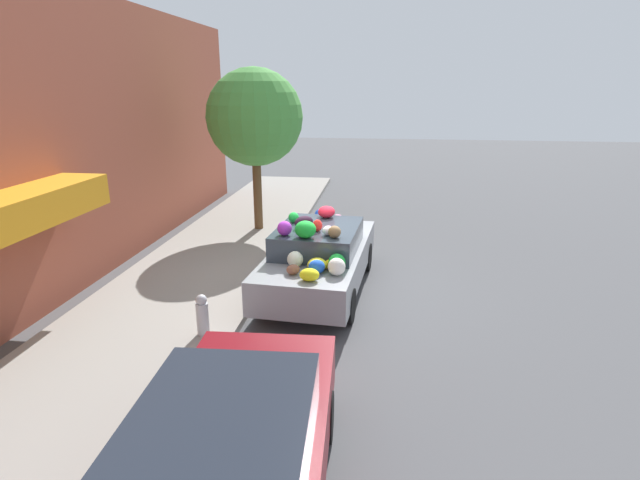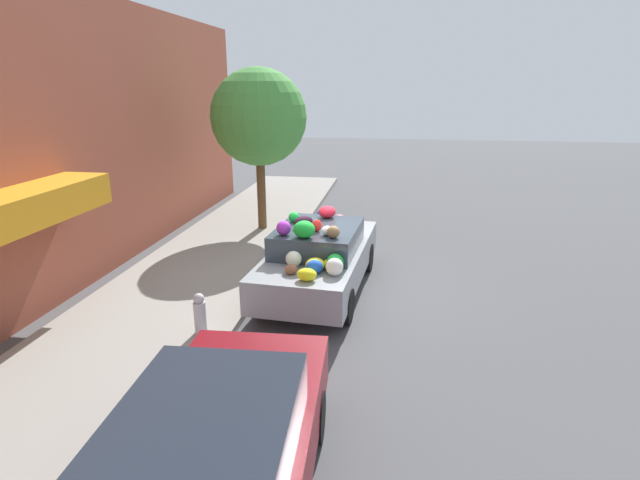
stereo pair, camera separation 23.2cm
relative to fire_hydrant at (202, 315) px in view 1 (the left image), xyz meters
The scene contains 7 objects.
ground_plane 2.90m from the fire_hydrant, 33.35° to the right, with size 60.00×60.00×0.00m, color #4C4C4F.
sidewalk_curb 2.68m from the fire_hydrant, 25.19° to the left, with size 24.00×3.20×0.14m.
building_facade 4.69m from the fire_hydrant, 56.31° to the left, with size 18.00×1.20×5.90m.
street_tree 6.86m from the fire_hydrant, ahead, with size 2.58×2.58×4.36m.
fire_hydrant is the anchor object (origin of this frame).
art_car 2.85m from the fire_hydrant, 34.45° to the right, with size 4.39×2.06×1.71m.
parked_car_plain 3.80m from the fire_hydrant, 155.85° to the right, with size 4.33×1.93×1.46m.
Camera 1 is at (-9.41, -1.28, 4.06)m, focal length 28.00 mm.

